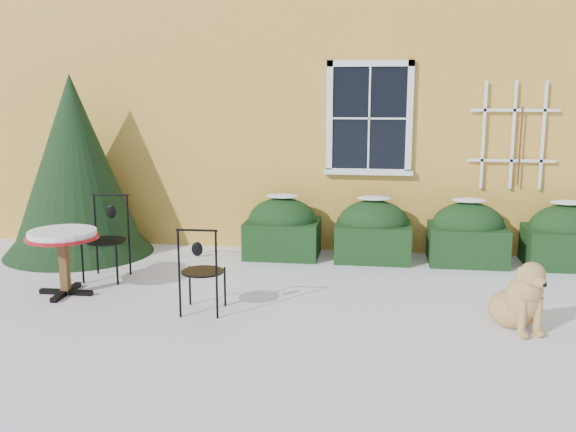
# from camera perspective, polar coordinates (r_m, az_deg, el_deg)

# --- Properties ---
(ground) EXTENTS (80.00, 80.00, 0.00)m
(ground) POSITION_cam_1_polar(r_m,az_deg,el_deg) (6.90, -1.18, -8.94)
(ground) COLOR white
(ground) RESTS_ON ground
(house) EXTENTS (12.40, 8.40, 6.40)m
(house) POSITION_cam_1_polar(r_m,az_deg,el_deg) (13.47, 3.70, 14.66)
(house) COLOR #F2B846
(house) RESTS_ON ground
(hedge_row) EXTENTS (4.95, 0.80, 0.91)m
(hedge_row) POSITION_cam_1_polar(r_m,az_deg,el_deg) (9.18, 11.63, -1.49)
(hedge_row) COLOR black
(hedge_row) RESTS_ON ground
(evergreen_shrub) EXTENTS (2.15, 2.15, 2.61)m
(evergreen_shrub) POSITION_cam_1_polar(r_m,az_deg,el_deg) (9.82, -18.34, 2.81)
(evergreen_shrub) COLOR black
(evergreen_shrub) RESTS_ON ground
(bistro_table) EXTENTS (0.83, 0.83, 0.77)m
(bistro_table) POSITION_cam_1_polar(r_m,az_deg,el_deg) (7.90, -19.39, -2.14)
(bistro_table) COLOR black
(bistro_table) RESTS_ON ground
(patio_chair_near) EXTENTS (0.46, 0.46, 0.96)m
(patio_chair_near) POSITION_cam_1_polar(r_m,az_deg,el_deg) (6.94, -7.70, -4.76)
(patio_chair_near) COLOR black
(patio_chair_near) RESTS_ON ground
(patio_chair_far) EXTENTS (0.51, 0.51, 1.07)m
(patio_chair_far) POSITION_cam_1_polar(r_m,az_deg,el_deg) (8.47, -15.79, -1.84)
(patio_chair_far) COLOR black
(patio_chair_far) RESTS_ON ground
(dog) EXTENTS (0.64, 0.84, 0.76)m
(dog) POSITION_cam_1_polar(r_m,az_deg,el_deg) (6.86, 19.93, -7.06)
(dog) COLOR tan
(dog) RESTS_ON ground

